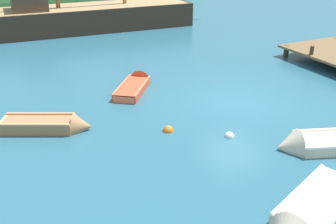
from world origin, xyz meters
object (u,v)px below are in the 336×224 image
object	(u,v)px
rowboat_outer_right	(320,145)
buoy_white	(229,136)
sailing_ship	(89,21)
rowboat_near_dock	(136,86)
rowboat_far	(308,218)
buoy_orange	(168,131)
rowboat_outer_left	(50,126)

from	to	relation	value
rowboat_outer_right	buoy_white	size ratio (longest dim) A/B	10.68
sailing_ship	rowboat_near_dock	world-z (taller)	sailing_ship
rowboat_far	buoy_orange	xyz separation A→B (m)	(-0.91, 5.73, -0.10)
rowboat_outer_left	buoy_white	distance (m)	6.25
rowboat_outer_right	buoy_orange	world-z (taller)	rowboat_outer_right
rowboat_near_dock	buoy_orange	world-z (taller)	rowboat_near_dock
rowboat_outer_right	rowboat_outer_left	xyz separation A→B (m)	(-7.52, 5.18, 0.03)
rowboat_near_dock	rowboat_outer_right	size ratio (longest dim) A/B	0.87
sailing_ship	buoy_white	world-z (taller)	sailing_ship
rowboat_outer_left	buoy_white	world-z (taller)	rowboat_outer_left
rowboat_far	buoy_white	distance (m)	4.50
rowboat_outer_left	buoy_orange	xyz separation A→B (m)	(3.68, -1.91, -0.14)
sailing_ship	buoy_white	bearing A→B (deg)	-87.81
buoy_orange	rowboat_outer_right	bearing A→B (deg)	-40.34
rowboat_near_dock	rowboat_outer_left	size ratio (longest dim) A/B	0.97
rowboat_outer_left	rowboat_near_dock	bearing A→B (deg)	57.05
buoy_white	rowboat_near_dock	bearing A→B (deg)	101.03
rowboat_far	rowboat_near_dock	bearing A→B (deg)	-109.04
sailing_ship	rowboat_near_dock	distance (m)	12.53
rowboat_outer_right	buoy_white	bearing A→B (deg)	-21.46
rowboat_outer_left	buoy_white	size ratio (longest dim) A/B	9.66
sailing_ship	rowboat_near_dock	xyz separation A→B (m)	(-1.43, -12.44, -0.52)
rowboat_outer_left	buoy_orange	world-z (taller)	rowboat_outer_left
sailing_ship	buoy_orange	size ratio (longest dim) A/B	44.98
rowboat_far	rowboat_outer_right	world-z (taller)	rowboat_outer_right
rowboat_far	buoy_white	world-z (taller)	rowboat_far
sailing_ship	rowboat_near_dock	bearing A→B (deg)	-93.38
sailing_ship	buoy_orange	world-z (taller)	sailing_ship
buoy_white	sailing_ship	bearing A→B (deg)	89.00
sailing_ship	rowboat_outer_right	distance (m)	20.21
buoy_white	rowboat_far	bearing A→B (deg)	-99.92
rowboat_near_dock	rowboat_outer_left	bearing A→B (deg)	158.30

